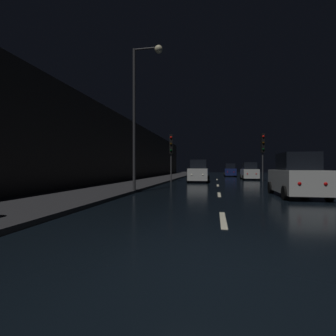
% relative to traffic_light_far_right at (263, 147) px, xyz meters
% --- Properties ---
extents(ground, '(25.92, 84.00, 0.02)m').
position_rel_traffic_light_far_right_xyz_m(ground, '(-4.46, 2.37, -3.49)').
color(ground, black).
extents(sidewalk_left, '(4.40, 84.00, 0.15)m').
position_rel_traffic_light_far_right_xyz_m(sidewalk_left, '(-11.22, 2.37, -3.40)').
color(sidewalk_left, '#28282B').
rests_on(sidewalk_left, ground).
extents(building_facade_left, '(0.80, 63.00, 6.40)m').
position_rel_traffic_light_far_right_xyz_m(building_facade_left, '(-13.82, -1.13, -0.27)').
color(building_facade_left, '#2D2B28').
rests_on(building_facade_left, ground).
extents(lane_centerline, '(0.16, 24.56, 0.01)m').
position_rel_traffic_light_far_right_xyz_m(lane_centerline, '(-4.46, -8.74, -3.47)').
color(lane_centerline, beige).
rests_on(lane_centerline, ground).
extents(traffic_light_far_right, '(0.36, 0.48, 4.79)m').
position_rel_traffic_light_far_right_xyz_m(traffic_light_far_right, '(0.00, 0.00, 0.00)').
color(traffic_light_far_right, '#38383A').
rests_on(traffic_light_far_right, ground).
extents(traffic_light_far_left, '(0.35, 0.48, 4.65)m').
position_rel_traffic_light_far_right_xyz_m(traffic_light_far_left, '(-8.92, -2.10, -0.12)').
color(traffic_light_far_left, '#38383A').
rests_on(traffic_light_far_left, ground).
extents(streetlamp_overhead, '(1.70, 0.44, 8.11)m').
position_rel_traffic_light_far_right_xyz_m(streetlamp_overhead, '(-8.70, -12.77, 1.81)').
color(streetlamp_overhead, '#2D2D30').
rests_on(streetlamp_overhead, ground).
extents(car_approaching_headlights, '(1.96, 4.25, 2.14)m').
position_rel_traffic_light_far_right_xyz_m(car_approaching_headlights, '(-6.22, -1.98, -2.50)').
color(car_approaching_headlights, silver).
rests_on(car_approaching_headlights, ground).
extents(car_parked_right_near, '(1.94, 4.21, 2.12)m').
position_rel_traffic_light_far_right_xyz_m(car_parked_right_near, '(-0.80, -13.07, -2.51)').
color(car_parked_right_near, silver).
rests_on(car_parked_right_near, ground).
extents(car_distant_taillights, '(1.83, 3.96, 1.99)m').
position_rel_traffic_light_far_right_xyz_m(car_distant_taillights, '(-2.39, 13.39, -2.57)').
color(car_distant_taillights, '#141E51').
rests_on(car_distant_taillights, ground).
extents(car_parked_right_far, '(1.82, 3.94, 1.98)m').
position_rel_traffic_light_far_right_xyz_m(car_parked_right_far, '(-0.80, 3.59, -2.57)').
color(car_parked_right_far, silver).
rests_on(car_parked_right_far, ground).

